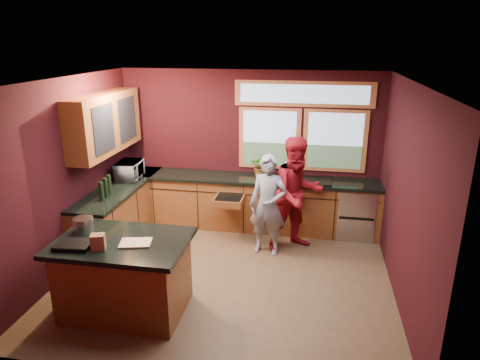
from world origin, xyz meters
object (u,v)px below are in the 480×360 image
(person_red, at_px, (297,194))
(stock_pot, at_px, (84,225))
(island, at_px, (125,275))
(cutting_board, at_px, (136,243))
(person_grey, at_px, (268,205))

(person_red, bearing_deg, stock_pot, -173.86)
(person_red, bearing_deg, island, -164.62)
(person_red, relative_size, stock_pot, 7.51)
(cutting_board, bearing_deg, stock_pot, 165.07)
(island, relative_size, cutting_board, 4.43)
(cutting_board, distance_m, stock_pot, 0.78)
(person_grey, height_order, stock_pot, person_grey)
(person_red, bearing_deg, cutting_board, -160.84)
(island, xyz_separation_m, stock_pot, (-0.55, 0.15, 0.56))
(stock_pot, bearing_deg, person_red, 37.25)
(person_red, bearing_deg, person_grey, 179.23)
(person_grey, height_order, cutting_board, person_grey)
(person_grey, xyz_separation_m, person_red, (0.42, 0.25, 0.12))
(island, xyz_separation_m, person_red, (1.94, 2.04, 0.42))
(island, bearing_deg, person_red, 46.49)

